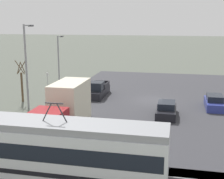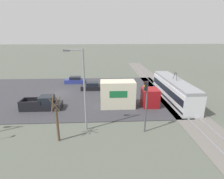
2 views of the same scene
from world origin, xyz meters
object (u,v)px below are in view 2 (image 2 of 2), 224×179
at_px(box_truck, 126,95).
at_px(street_lamp_near_crossing, 83,86).
at_px(light_rail_tram, 174,90).
at_px(sedan_car_0, 92,87).
at_px(traffic_light_pole, 146,100).
at_px(street_tree, 57,121).
at_px(sedan_car_1, 75,80).
at_px(pickup_truck, 42,104).

bearing_deg(box_truck, street_lamp_near_crossing, -40.86).
height_order(light_rail_tram, sedan_car_0, light_rail_tram).
relative_size(light_rail_tram, traffic_light_pole, 2.36).
bearing_deg(street_lamp_near_crossing, street_tree, -49.59).
xyz_separation_m(light_rail_tram, box_truck, (2.34, -7.91, 0.16)).
bearing_deg(box_truck, traffic_light_pole, 9.77).
bearing_deg(sedan_car_1, sedan_car_0, 38.98).
bearing_deg(street_tree, pickup_truck, -152.33).
distance_m(light_rail_tram, traffic_light_pole, 11.54).
bearing_deg(street_tree, sedan_car_0, 171.66).
bearing_deg(sedan_car_0, street_tree, 171.66).
xyz_separation_m(box_truck, traffic_light_pole, (6.83, 1.18, 1.79)).
height_order(pickup_truck, street_lamp_near_crossing, street_lamp_near_crossing).
bearing_deg(sedan_car_0, light_rail_tram, -114.38).
distance_m(sedan_car_0, street_tree, 16.58).
height_order(street_tree, street_lamp_near_crossing, street_lamp_near_crossing).
xyz_separation_m(sedan_car_0, sedan_car_1, (-4.83, -3.91, -0.00)).
distance_m(pickup_truck, sedan_car_0, 10.76).
height_order(box_truck, street_lamp_near_crossing, street_lamp_near_crossing).
height_order(traffic_light_pole, street_lamp_near_crossing, street_lamp_near_crossing).
distance_m(pickup_truck, street_tree, 8.83).
xyz_separation_m(pickup_truck, street_tree, (7.72, 4.05, 1.39)).
height_order(pickup_truck, street_tree, street_tree).
xyz_separation_m(sedan_car_0, traffic_light_pole, (15.11, 6.37, 2.95)).
relative_size(sedan_car_1, street_tree, 0.91).
xyz_separation_m(traffic_light_pole, street_lamp_near_crossing, (-0.76, -6.43, 1.40)).
relative_size(light_rail_tram, sedan_car_0, 3.13).
xyz_separation_m(pickup_truck, street_lamp_near_crossing, (5.73, 6.39, 4.22)).
bearing_deg(sedan_car_1, street_tree, 4.09).
distance_m(light_rail_tram, box_truck, 8.25).
relative_size(sedan_car_1, street_lamp_near_crossing, 0.50).
bearing_deg(pickup_truck, traffic_light_pole, 63.14).
bearing_deg(pickup_truck, box_truck, 91.67).
height_order(light_rail_tram, traffic_light_pole, traffic_light_pole).
bearing_deg(traffic_light_pole, pickup_truck, -116.86).
bearing_deg(light_rail_tram, pickup_truck, -82.20).
relative_size(pickup_truck, street_tree, 1.15).
bearing_deg(box_truck, sedan_car_0, -147.88).
xyz_separation_m(box_truck, street_tree, (8.06, -7.59, 0.36)).
bearing_deg(traffic_light_pole, street_tree, -82.00).
relative_size(light_rail_tram, box_truck, 1.61).
height_order(sedan_car_0, street_lamp_near_crossing, street_lamp_near_crossing).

